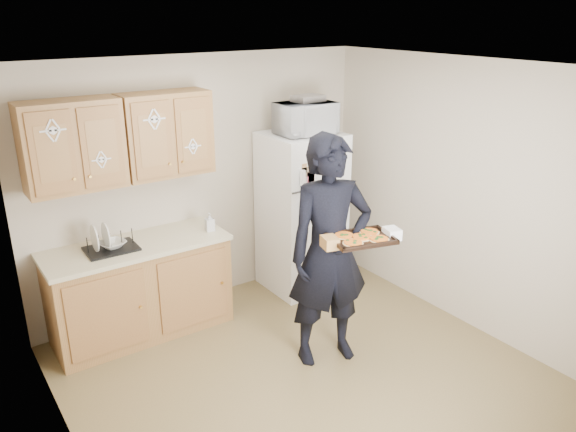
# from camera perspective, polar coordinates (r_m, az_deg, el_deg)

# --- Properties ---
(floor) EXTENTS (3.60, 3.60, 0.00)m
(floor) POSITION_cam_1_polar(r_m,az_deg,el_deg) (4.85, 2.13, -16.17)
(floor) COLOR brown
(floor) RESTS_ON ground
(ceiling) EXTENTS (3.60, 3.60, 0.00)m
(ceiling) POSITION_cam_1_polar(r_m,az_deg,el_deg) (3.92, 2.61, 14.70)
(ceiling) COLOR silver
(ceiling) RESTS_ON wall_back
(wall_back) EXTENTS (3.60, 0.04, 2.50)m
(wall_back) POSITION_cam_1_polar(r_m,az_deg,el_deg) (5.68, -8.62, 3.38)
(wall_back) COLOR #BFB19B
(wall_back) RESTS_ON floor
(wall_front) EXTENTS (3.60, 0.04, 2.50)m
(wall_front) POSITION_cam_1_polar(r_m,az_deg,el_deg) (3.15, 22.90, -12.66)
(wall_front) COLOR #BFB19B
(wall_front) RESTS_ON floor
(wall_left) EXTENTS (0.04, 3.60, 2.50)m
(wall_left) POSITION_cam_1_polar(r_m,az_deg,el_deg) (3.55, -21.85, -8.61)
(wall_left) COLOR #BFB19B
(wall_left) RESTS_ON floor
(wall_right) EXTENTS (0.04, 3.60, 2.50)m
(wall_right) POSITION_cam_1_polar(r_m,az_deg,el_deg) (5.44, 17.70, 1.86)
(wall_right) COLOR #BFB19B
(wall_right) RESTS_ON floor
(refrigerator) EXTENTS (0.75, 0.70, 1.70)m
(refrigerator) POSITION_cam_1_polar(r_m,az_deg,el_deg) (5.97, 1.35, 0.40)
(refrigerator) COLOR white
(refrigerator) RESTS_ON floor
(base_cabinet) EXTENTS (1.60, 0.60, 0.86)m
(base_cabinet) POSITION_cam_1_polar(r_m,az_deg,el_deg) (5.42, -14.76, -7.35)
(base_cabinet) COLOR olive
(base_cabinet) RESTS_ON floor
(countertop) EXTENTS (1.64, 0.64, 0.04)m
(countertop) POSITION_cam_1_polar(r_m,az_deg,el_deg) (5.23, -15.19, -2.97)
(countertop) COLOR beige
(countertop) RESTS_ON base_cabinet
(upper_cab_left) EXTENTS (0.80, 0.33, 0.75)m
(upper_cab_left) POSITION_cam_1_polar(r_m,az_deg,el_deg) (4.97, -21.08, 6.66)
(upper_cab_left) COLOR olive
(upper_cab_left) RESTS_ON wall_back
(upper_cab_right) EXTENTS (0.80, 0.33, 0.75)m
(upper_cab_right) POSITION_cam_1_polar(r_m,az_deg,el_deg) (5.21, -12.31, 8.13)
(upper_cab_right) COLOR olive
(upper_cab_right) RESTS_ON wall_back
(cereal_box) EXTENTS (0.20, 0.07, 0.32)m
(cereal_box) POSITION_cam_1_polar(r_m,az_deg,el_deg) (6.70, 3.67, -3.73)
(cereal_box) COLOR gold
(cereal_box) RESTS_ON floor
(person) EXTENTS (0.82, 0.65, 1.98)m
(person) POSITION_cam_1_polar(r_m,az_deg,el_deg) (4.66, 4.26, -3.69)
(person) COLOR black
(person) RESTS_ON floor
(baking_tray) EXTENTS (0.55, 0.46, 0.04)m
(baking_tray) POSITION_cam_1_polar(r_m,az_deg,el_deg) (4.43, 7.46, -2.34)
(baking_tray) COLOR black
(baking_tray) RESTS_ON person
(pizza_front_left) EXTENTS (0.16, 0.16, 0.02)m
(pizza_front_left) POSITION_cam_1_polar(r_m,az_deg,el_deg) (4.31, 6.62, -2.71)
(pizza_front_left) COLOR orange
(pizza_front_left) RESTS_ON baking_tray
(pizza_front_right) EXTENTS (0.16, 0.16, 0.02)m
(pizza_front_right) POSITION_cam_1_polar(r_m,az_deg,el_deg) (4.40, 9.24, -2.31)
(pizza_front_right) COLOR orange
(pizza_front_right) RESTS_ON baking_tray
(pizza_back_left) EXTENTS (0.16, 0.16, 0.02)m
(pizza_back_left) POSITION_cam_1_polar(r_m,az_deg,el_deg) (4.44, 5.72, -1.96)
(pizza_back_left) COLOR orange
(pizza_back_left) RESTS_ON baking_tray
(pizza_back_right) EXTENTS (0.16, 0.16, 0.02)m
(pizza_back_right) POSITION_cam_1_polar(r_m,az_deg,el_deg) (4.53, 8.28, -1.58)
(pizza_back_right) COLOR orange
(pizza_back_right) RESTS_ON baking_tray
(pizza_center) EXTENTS (0.16, 0.16, 0.02)m
(pizza_center) POSITION_cam_1_polar(r_m,az_deg,el_deg) (4.42, 7.47, -2.13)
(pizza_center) COLOR orange
(pizza_center) RESTS_ON baking_tray
(microwave) EXTENTS (0.58, 0.40, 0.32)m
(microwave) POSITION_cam_1_polar(r_m,az_deg,el_deg) (5.67, 1.79, 9.89)
(microwave) COLOR white
(microwave) RESTS_ON refrigerator
(foil_pan) EXTENTS (0.31, 0.23, 0.06)m
(foil_pan) POSITION_cam_1_polar(r_m,az_deg,el_deg) (5.70, 2.06, 11.86)
(foil_pan) COLOR silver
(foil_pan) RESTS_ON microwave
(dish_rack) EXTENTS (0.44, 0.33, 0.17)m
(dish_rack) POSITION_cam_1_polar(r_m,az_deg,el_deg) (5.12, -17.60, -2.40)
(dish_rack) COLOR black
(dish_rack) RESTS_ON countertop
(bowl) EXTENTS (0.27, 0.27, 0.05)m
(bowl) POSITION_cam_1_polar(r_m,az_deg,el_deg) (5.14, -17.40, -2.76)
(bowl) COLOR silver
(bowl) RESTS_ON dish_rack
(soap_bottle) EXTENTS (0.09, 0.09, 0.18)m
(soap_bottle) POSITION_cam_1_polar(r_m,az_deg,el_deg) (5.36, -7.97, -0.60)
(soap_bottle) COLOR white
(soap_bottle) RESTS_ON countertop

